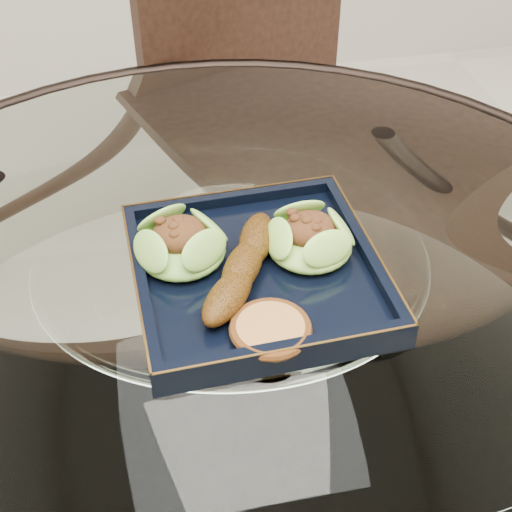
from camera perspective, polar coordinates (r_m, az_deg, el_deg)
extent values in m
cylinder|color=white|center=(0.81, -1.93, -2.57)|extent=(1.10, 1.10, 0.01)
torus|color=black|center=(0.81, -1.93, -2.57)|extent=(1.13, 1.13, 0.02)
cylinder|color=black|center=(1.33, 8.18, -4.55)|extent=(0.04, 0.04, 0.75)
cylinder|color=black|center=(1.29, -16.37, -8.11)|extent=(0.04, 0.04, 0.75)
cube|color=#331B11|center=(1.36, 3.64, 3.62)|extent=(0.57, 0.57, 0.04)
cube|color=#331B11|center=(1.36, -0.95, 17.51)|extent=(0.40, 0.18, 0.48)
cylinder|color=#331B11|center=(1.35, 1.29, -11.86)|extent=(0.03, 0.03, 0.47)
cylinder|color=#331B11|center=(1.53, 13.17, -5.43)|extent=(0.03, 0.03, 0.47)
cylinder|color=#331B11|center=(1.57, -6.35, -2.56)|extent=(0.03, 0.03, 0.47)
cylinder|color=#331B11|center=(1.72, 4.74, 2.11)|extent=(0.03, 0.03, 0.47)
cube|color=black|center=(0.80, 0.00, -1.62)|extent=(0.28, 0.28, 0.02)
ellipsoid|color=#609B2D|center=(0.80, -6.02, 0.80)|extent=(0.11, 0.11, 0.04)
ellipsoid|color=#6DA630|center=(0.81, 4.32, 1.26)|extent=(0.12, 0.12, 0.04)
ellipsoid|color=#5A3309|center=(0.77, -1.08, -0.86)|extent=(0.12, 0.17, 0.03)
cylinder|color=#B46E3C|center=(0.72, 1.17, -5.95)|extent=(0.08, 0.08, 0.01)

